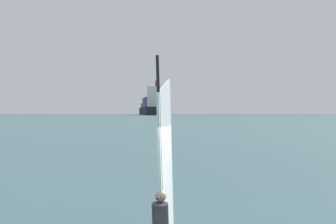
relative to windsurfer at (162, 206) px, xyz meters
The scene contains 3 objects.
windsurfer is the anchor object (origin of this frame).
cargo_ship 800.23m from the windsurfer, 86.65° to the left, with size 25.06×195.50×34.33m.
distant_headland 1239.83m from the windsurfer, 83.68° to the left, with size 1191.78×389.85×30.01m, color #4C564C.
Camera 1 is at (-1.68, -14.59, 2.78)m, focal length 80.43 mm.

